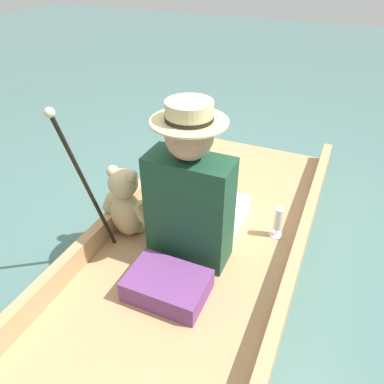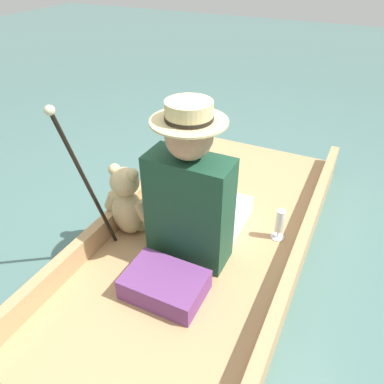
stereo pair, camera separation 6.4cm
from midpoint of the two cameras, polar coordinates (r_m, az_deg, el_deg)
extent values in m
plane|color=#476B66|center=(2.36, 1.58, -8.26)|extent=(16.00, 16.00, 0.00)
cube|color=tan|center=(2.32, 1.60, -7.18)|extent=(1.13, 2.43, 0.12)
cube|color=tan|center=(2.44, -10.06, -1.53)|extent=(0.06, 2.43, 0.13)
cube|color=tan|center=(2.15, 15.15, -8.19)|extent=(0.06, 2.43, 0.13)
cube|color=#6B3875|center=(1.90, -4.77, -13.99)|extent=(0.39, 0.27, 0.12)
cube|color=white|center=(2.33, 2.03, -3.34)|extent=(0.39, 0.43, 0.11)
cube|color=#19422D|center=(1.94, -1.31, -2.72)|extent=(0.43, 0.21, 0.61)
cube|color=beige|center=(2.00, -0.04, 0.04)|extent=(0.04, 0.01, 0.34)
cube|color=white|center=(2.02, -3.15, 1.50)|extent=(0.02, 0.01, 0.37)
cube|color=white|center=(1.94, 3.18, -0.02)|extent=(0.02, 0.01, 0.37)
sphere|color=tan|center=(1.72, -1.49, 8.48)|extent=(0.23, 0.23, 0.23)
cylinder|color=#CCB77F|center=(1.69, -1.53, 10.74)|extent=(0.36, 0.36, 0.01)
cylinder|color=#CCB77F|center=(1.67, -1.55, 12.27)|extent=(0.22, 0.22, 0.09)
cylinder|color=black|center=(1.69, -1.54, 11.27)|extent=(0.22, 0.22, 0.02)
ellipsoid|color=tan|center=(2.22, -10.72, -3.28)|extent=(0.20, 0.16, 0.29)
sphere|color=tan|center=(2.10, -11.32, 1.30)|extent=(0.17, 0.17, 0.17)
sphere|color=tan|center=(2.15, -10.27, 1.97)|extent=(0.07, 0.07, 0.07)
sphere|color=tan|center=(2.10, -12.84, 3.08)|extent=(0.07, 0.07, 0.07)
sphere|color=tan|center=(2.04, -10.15, 2.43)|extent=(0.07, 0.07, 0.07)
cylinder|color=tan|center=(2.24, -13.09, -1.58)|extent=(0.11, 0.07, 0.13)
cylinder|color=tan|center=(2.14, -8.52, -2.91)|extent=(0.11, 0.07, 0.13)
sphere|color=tan|center=(2.33, -10.99, -4.51)|extent=(0.08, 0.08, 0.08)
sphere|color=tan|center=(2.28, -8.79, -5.19)|extent=(0.08, 0.08, 0.08)
cylinder|color=silver|center=(2.30, 11.87, -6.42)|extent=(0.08, 0.08, 0.01)
cylinder|color=silver|center=(2.28, 11.95, -5.91)|extent=(0.01, 0.01, 0.05)
cylinder|color=silver|center=(2.22, 12.24, -4.02)|extent=(0.05, 0.05, 0.14)
cylinder|color=black|center=(1.91, -16.43, 0.29)|extent=(0.02, 0.29, 0.91)
sphere|color=beige|center=(1.62, -21.98, 11.16)|extent=(0.04, 0.04, 0.04)
camera|label=1|loc=(0.03, -90.96, -0.65)|focal=35.00mm
camera|label=2|loc=(0.03, 89.04, 0.65)|focal=35.00mm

